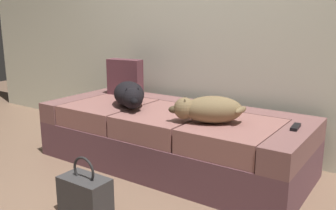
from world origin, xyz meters
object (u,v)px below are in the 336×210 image
Objects in this scene: couch at (172,138)px; dog_dark at (130,94)px; throw_pillow at (125,77)px; tv_remote at (296,127)px; dog_tan at (208,109)px; handbag at (86,195)px.

couch is 0.50m from dog_dark.
dog_dark is 1.52× the size of throw_pillow.
couch is at bearing 177.97° from tv_remote.
throw_pillow is (-1.68, 0.21, 0.16)m from tv_remote.
couch is at bearing 158.91° from dog_tan.
throw_pillow is (-0.71, 0.25, 0.41)m from couch.
tv_remote is (0.56, 0.20, -0.09)m from dog_tan.
dog_dark reaches higher than dog_tan.
dog_tan is at bearing -4.49° from dog_dark.
throw_pillow reaches higher than couch.
dog_dark is 0.50m from throw_pillow.
throw_pillow is 1.50m from handbag.
handbag is (0.00, -0.96, -0.11)m from couch.
dog_dark is 1.37× the size of handbag.
tv_remote reaches higher than handbag.
dog_dark reaches higher than couch.
tv_remote is (0.98, 0.04, 0.25)m from couch.
tv_remote is at bearing 19.96° from dog_tan.
tv_remote is at bearing 45.95° from handbag.
dog_dark is 0.77m from dog_tan.
couch is 4.17× the size of dog_tan.
dog_dark reaches higher than tv_remote.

